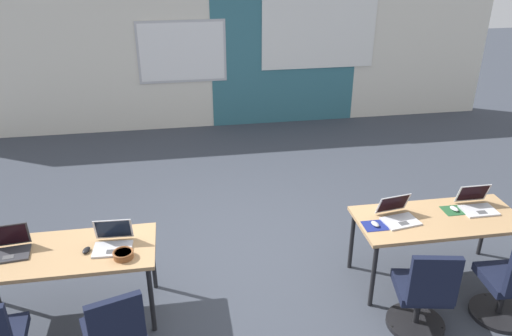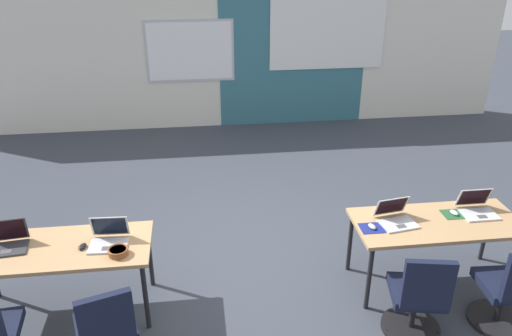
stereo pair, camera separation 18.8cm
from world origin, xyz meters
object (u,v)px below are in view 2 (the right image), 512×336
chair_near_right_inner (418,301)px  laptop_near_left_inner (109,239)px  desk_near_right (437,226)px  snack_bowl (118,251)px  chair_near_right_end (509,294)px  laptop_near_right_inner (396,218)px  mouse_near_left_inner (82,246)px  laptop_near_right_end (477,208)px  mouse_near_right_end (454,213)px  desk_near_left (59,253)px  mouse_near_right_inner (372,226)px  laptop_near_left_end (7,242)px

chair_near_right_inner → laptop_near_left_inner: bearing=-3.9°
desk_near_right → snack_bowl: 2.97m
chair_near_right_end → laptop_near_right_inner: bearing=-39.5°
mouse_near_left_inner → chair_near_right_inner: bearing=-12.9°
desk_near_right → chair_near_right_end: size_ratio=1.74×
chair_near_right_inner → laptop_near_left_inner: laptop_near_left_inner is taller
laptop_near_left_inner → mouse_near_left_inner: size_ratio=3.05×
laptop_near_right_end → mouse_near_right_end: (-0.24, -0.00, -0.03)m
desk_near_left → snack_bowl: 0.58m
mouse_near_right_end → laptop_near_right_inner: laptop_near_right_inner is taller
chair_near_right_end → laptop_near_right_inner: size_ratio=2.44×
laptop_near_right_inner → chair_near_right_inner: size_ratio=0.41×
laptop_near_right_end → chair_near_right_inner: bearing=-138.5°
mouse_near_right_end → laptop_near_left_inner: size_ratio=0.32×
laptop_near_right_inner → mouse_near_left_inner: 2.88m
laptop_near_left_inner → mouse_near_left_inner: laptop_near_left_inner is taller
snack_bowl → desk_near_right: bearing=3.4°
chair_near_right_inner → chair_near_right_end: bearing=-169.4°
laptop_near_right_inner → mouse_near_left_inner: laptop_near_right_inner is taller
mouse_near_right_inner → chair_near_right_inner: chair_near_right_inner is taller
laptop_near_right_inner → laptop_near_left_inner: size_ratio=1.10×
desk_near_left → chair_near_right_inner: 3.14m
laptop_near_left_end → laptop_near_right_inner: bearing=-6.8°
desk_near_left → mouse_near_right_end: (3.71, 0.10, 0.08)m
mouse_near_right_end → mouse_near_right_inner: bearing=-170.7°
mouse_near_left_inner → laptop_near_left_end: laptop_near_left_end is taller
laptop_near_right_inner → mouse_near_right_inner: 0.27m
laptop_near_right_inner → laptop_near_left_end: laptop_near_left_end is taller
mouse_near_right_inner → laptop_near_left_inner: bearing=178.9°
desk_near_right → chair_near_right_end: 0.84m
mouse_near_right_end → chair_near_right_inner: size_ratio=0.12×
desk_near_left → mouse_near_left_inner: (0.22, -0.04, 0.08)m
laptop_near_right_inner → laptop_near_left_end: size_ratio=1.05×
laptop_near_right_end → laptop_near_left_end: 4.38m
chair_near_right_inner → laptop_near_right_end: bearing=-127.7°
chair_near_right_inner → snack_bowl: size_ratio=5.18×
desk_near_left → snack_bowl: (0.54, -0.18, 0.10)m
chair_near_right_end → laptop_near_left_inner: size_ratio=2.67×
desk_near_left → mouse_near_left_inner: mouse_near_left_inner is taller
laptop_near_right_inner → desk_near_right: bearing=-13.8°
desk_near_left → chair_near_right_inner: chair_near_right_inner is taller
laptop_near_right_inner → laptop_near_left_end: (-3.52, 0.02, 0.00)m
desk_near_right → chair_near_right_inner: bearing=-122.9°
mouse_near_right_end → desk_near_right: bearing=-155.2°
laptop_near_left_end → laptop_near_left_inner: bearing=-9.9°
laptop_near_right_end → laptop_near_left_inner: bearing=-178.4°
mouse_near_right_end → desk_near_left: bearing=-178.5°
chair_near_right_inner → laptop_near_left_inner: size_ratio=2.67×
chair_near_right_inner → laptop_near_left_end: (-3.49, 0.75, 0.39)m
laptop_near_right_end → chair_near_right_end: (-0.06, -0.79, -0.39)m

